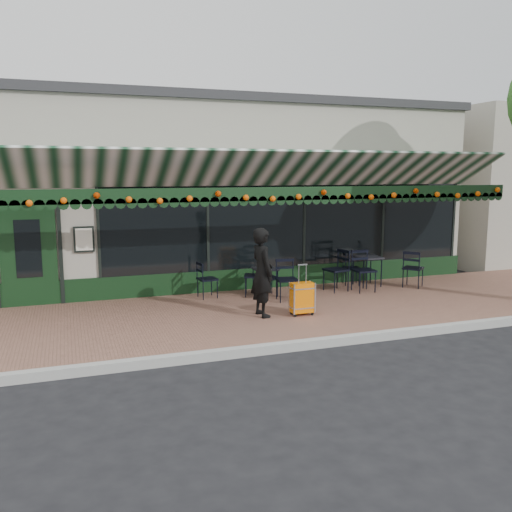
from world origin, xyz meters
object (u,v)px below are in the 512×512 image
object	(u,v)px
chair_a_left	(336,270)
cafe_table_a	(368,259)
chair_b_left	(254,276)
chair_a_front	(364,271)
suitcase	(302,298)
chair_b_right	(270,278)
cafe_table_b	(265,271)
chair_a_right	(351,268)
chair_a_extra	(413,269)
chair_b_front	(287,280)
chair_solo	(207,279)
woman	(262,272)

from	to	relation	value
chair_a_left	cafe_table_a	bearing A→B (deg)	93.80
chair_b_left	cafe_table_a	bearing A→B (deg)	112.26
chair_a_front	suitcase	bearing A→B (deg)	-145.62
cafe_table_a	chair_b_right	size ratio (longest dim) A/B	0.89
cafe_table_b	chair_a_right	distance (m)	2.47
chair_a_front	chair_a_extra	xyz separation A→B (m)	(1.38, 0.03, -0.03)
suitcase	chair_a_front	world-z (taller)	suitcase
chair_b_front	chair_solo	distance (m)	1.77
suitcase	cafe_table_b	size ratio (longest dim) A/B	1.58
chair_a_extra	chair_solo	xyz separation A→B (m)	(-4.96, 0.57, -0.05)
cafe_table_b	chair_a_right	xyz separation A→B (m)	(2.43, 0.44, -0.16)
woman	chair_a_right	size ratio (longest dim) A/B	2.12
chair_b_left	chair_solo	xyz separation A→B (m)	(-1.03, 0.16, -0.04)
chair_a_right	chair_b_right	bearing A→B (deg)	120.41
cafe_table_b	chair_b_right	distance (m)	0.20
cafe_table_b	chair_solo	distance (m)	1.30
suitcase	chair_a_left	world-z (taller)	suitcase
woman	suitcase	world-z (taller)	woman
cafe_table_a	chair_b_left	world-z (taller)	chair_b_left
chair_b_left	chair_b_front	bearing A→B (deg)	57.18
woman	cafe_table_b	distance (m)	1.74
chair_b_right	chair_b_left	bearing A→B (deg)	47.21
cafe_table_b	chair_b_left	world-z (taller)	chair_b_left
woman	chair_a_front	distance (m)	3.24
cafe_table_a	chair_solo	distance (m)	4.00
suitcase	chair_a_right	xyz separation A→B (m)	(2.33, 2.23, 0.07)
cafe_table_a	chair_b_front	size ratio (longest dim) A/B	0.80
woman	chair_b_right	bearing A→B (deg)	-31.82
cafe_table_a	chair_a_left	size ratio (longest dim) A/B	0.74
chair_b_left	chair_solo	bearing A→B (deg)	-78.51
chair_a_front	chair_b_front	xyz separation A→B (m)	(-2.04, -0.25, -0.03)
chair_a_extra	chair_b_left	world-z (taller)	chair_a_extra
chair_a_left	chair_b_right	size ratio (longest dim) A/B	1.21
chair_a_front	cafe_table_b	bearing A→B (deg)	172.90
chair_b_right	chair_solo	xyz separation A→B (m)	(-1.35, 0.34, 0.00)
woman	chair_b_left	bearing A→B (deg)	-19.66
chair_b_front	cafe_table_a	bearing A→B (deg)	26.12
chair_solo	chair_b_front	bearing A→B (deg)	-126.67
chair_a_right	woman	bearing A→B (deg)	141.20
cafe_table_a	chair_b_left	bearing A→B (deg)	-178.22
woman	chair_solo	world-z (taller)	woman
chair_b_front	woman	bearing A→B (deg)	-124.64
chair_a_right	chair_b_front	distance (m)	2.39
suitcase	chair_a_front	distance (m)	2.65
chair_a_right	chair_a_extra	size ratio (longest dim) A/B	0.89
chair_b_left	chair_b_front	world-z (taller)	chair_b_front
chair_b_front	chair_a_right	bearing A→B (deg)	34.10
suitcase	chair_b_front	world-z (taller)	suitcase
chair_a_right	chair_b_front	xyz separation A→B (m)	(-2.15, -1.03, 0.05)
chair_a_right	chair_b_right	size ratio (longest dim) A/B	1.00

